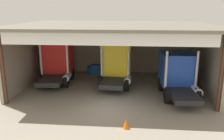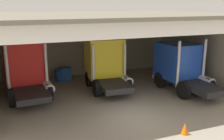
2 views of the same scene
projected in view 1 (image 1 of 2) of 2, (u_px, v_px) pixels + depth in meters
The scene contains 8 objects.
ground_plane at pixel (108, 108), 15.63m from camera, with size 80.00×80.00×0.00m, color gray.
workshop_shed at pixel (114, 42), 20.00m from camera, with size 15.34×10.61×5.28m.
truck_red_right_bay at pixel (57, 62), 20.80m from camera, with size 2.85×4.87×3.56m.
truck_yellow_center_right_bay at pixel (117, 64), 20.06m from camera, with size 2.69×4.76×3.53m.
truck_blue_yard_outside at pixel (178, 73), 17.66m from camera, with size 2.72×5.44×3.61m.
oil_drum at pixel (90, 71), 23.50m from camera, with size 0.58×0.58×0.86m, color #194CB2.
tool_cart at pixel (96, 70), 23.53m from camera, with size 0.90×0.60×1.00m, color #1E59A5.
traffic_cone at pixel (126, 124), 12.91m from camera, with size 0.36×0.36×0.56m, color orange.
Camera 1 is at (1.57, -14.40, 6.42)m, focal length 37.49 mm.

